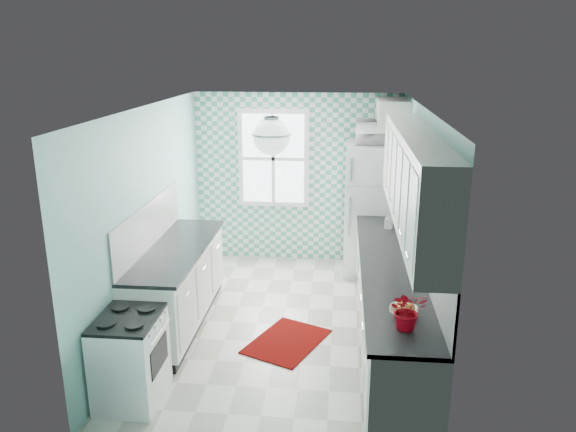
# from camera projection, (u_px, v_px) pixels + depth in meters

# --- Properties ---
(floor) EXTENTS (3.00, 4.40, 0.02)m
(floor) POSITION_uv_depth(u_px,v_px,m) (282.00, 325.00, 6.56)
(floor) COLOR silver
(floor) RESTS_ON ground
(ceiling) EXTENTS (3.00, 4.40, 0.02)m
(ceiling) POSITION_uv_depth(u_px,v_px,m) (281.00, 107.00, 5.84)
(ceiling) COLOR white
(ceiling) RESTS_ON wall_back
(wall_back) EXTENTS (3.00, 0.02, 2.50)m
(wall_back) POSITION_uv_depth(u_px,v_px,m) (297.00, 178.00, 8.31)
(wall_back) COLOR #80BDB5
(wall_back) RESTS_ON floor
(wall_front) EXTENTS (3.00, 0.02, 2.50)m
(wall_front) POSITION_uv_depth(u_px,v_px,m) (249.00, 312.00, 4.09)
(wall_front) COLOR #80BDB5
(wall_front) RESTS_ON floor
(wall_left) EXTENTS (0.02, 4.40, 2.50)m
(wall_left) POSITION_uv_depth(u_px,v_px,m) (149.00, 218.00, 6.34)
(wall_left) COLOR #80BDB5
(wall_left) RESTS_ON floor
(wall_right) EXTENTS (0.02, 4.40, 2.50)m
(wall_right) POSITION_uv_depth(u_px,v_px,m) (420.00, 226.00, 6.06)
(wall_right) COLOR #80BDB5
(wall_right) RESTS_ON floor
(accent_wall) EXTENTS (3.00, 0.01, 2.50)m
(accent_wall) POSITION_uv_depth(u_px,v_px,m) (297.00, 179.00, 8.29)
(accent_wall) COLOR #4AA487
(accent_wall) RESTS_ON wall_back
(window) EXTENTS (1.04, 0.05, 1.44)m
(window) POSITION_uv_depth(u_px,v_px,m) (273.00, 159.00, 8.21)
(window) COLOR white
(window) RESTS_ON wall_back
(backsplash_right) EXTENTS (0.02, 3.60, 0.51)m
(backsplash_right) POSITION_uv_depth(u_px,v_px,m) (423.00, 243.00, 5.70)
(backsplash_right) COLOR white
(backsplash_right) RESTS_ON wall_right
(backsplash_left) EXTENTS (0.02, 2.15, 0.51)m
(backsplash_left) POSITION_uv_depth(u_px,v_px,m) (149.00, 225.00, 6.28)
(backsplash_left) COLOR white
(backsplash_left) RESTS_ON wall_left
(upper_cabinets_right) EXTENTS (0.33, 3.20, 0.90)m
(upper_cabinets_right) POSITION_uv_depth(u_px,v_px,m) (414.00, 180.00, 5.32)
(upper_cabinets_right) COLOR silver
(upper_cabinets_right) RESTS_ON wall_right
(upper_cabinet_fridge) EXTENTS (0.40, 0.74, 0.40)m
(upper_cabinet_fridge) POSITION_uv_depth(u_px,v_px,m) (392.00, 114.00, 7.54)
(upper_cabinet_fridge) COLOR silver
(upper_cabinet_fridge) RESTS_ON wall_right
(ceiling_light) EXTENTS (0.34, 0.34, 0.35)m
(ceiling_light) POSITION_uv_depth(u_px,v_px,m) (271.00, 136.00, 5.13)
(ceiling_light) COLOR silver
(ceiling_light) RESTS_ON ceiling
(base_cabinets_right) EXTENTS (0.60, 3.60, 0.90)m
(base_cabinets_right) POSITION_uv_depth(u_px,v_px,m) (390.00, 309.00, 5.94)
(base_cabinets_right) COLOR white
(base_cabinets_right) RESTS_ON floor
(countertop_right) EXTENTS (0.63, 3.60, 0.04)m
(countertop_right) POSITION_uv_depth(u_px,v_px,m) (391.00, 267.00, 5.80)
(countertop_right) COLOR black
(countertop_right) RESTS_ON base_cabinets_right
(base_cabinets_left) EXTENTS (0.60, 2.15, 0.90)m
(base_cabinets_left) POSITION_uv_depth(u_px,v_px,m) (178.00, 287.00, 6.47)
(base_cabinets_left) COLOR white
(base_cabinets_left) RESTS_ON floor
(countertop_left) EXTENTS (0.63, 2.15, 0.04)m
(countertop_left) POSITION_uv_depth(u_px,v_px,m) (177.00, 249.00, 6.33)
(countertop_left) COLOR black
(countertop_left) RESTS_ON base_cabinets_left
(fridge) EXTENTS (0.81, 0.80, 1.85)m
(fridge) POSITION_uv_depth(u_px,v_px,m) (373.00, 209.00, 7.89)
(fridge) COLOR silver
(fridge) RESTS_ON floor
(stove) EXTENTS (0.54, 0.67, 0.81)m
(stove) POSITION_uv_depth(u_px,v_px,m) (131.00, 357.00, 5.05)
(stove) COLOR white
(stove) RESTS_ON floor
(sink) EXTENTS (0.52, 0.44, 0.53)m
(sink) POSITION_uv_depth(u_px,v_px,m) (387.00, 239.00, 6.63)
(sink) COLOR silver
(sink) RESTS_ON countertop_right
(rug) EXTENTS (0.98, 1.12, 0.01)m
(rug) POSITION_uv_depth(u_px,v_px,m) (287.00, 341.00, 6.16)
(rug) COLOR maroon
(rug) RESTS_ON floor
(dish_towel) EXTENTS (0.06, 0.23, 0.35)m
(dish_towel) POSITION_uv_depth(u_px,v_px,m) (358.00, 267.00, 7.00)
(dish_towel) COLOR #58AB9B
(dish_towel) RESTS_ON base_cabinets_right
(fruit_bowl) EXTENTS (0.27, 0.27, 0.06)m
(fruit_bowl) POSITION_uv_depth(u_px,v_px,m) (403.00, 311.00, 4.72)
(fruit_bowl) COLOR white
(fruit_bowl) RESTS_ON countertop_right
(potted_plant) EXTENTS (0.34, 0.31, 0.33)m
(potted_plant) POSITION_uv_depth(u_px,v_px,m) (408.00, 310.00, 4.44)
(potted_plant) COLOR #AC1632
(potted_plant) RESTS_ON countertop_right
(soap_bottle) EXTENTS (0.11, 0.11, 0.20)m
(soap_bottle) POSITION_uv_depth(u_px,v_px,m) (389.00, 221.00, 6.97)
(soap_bottle) COLOR #9AB3BA
(soap_bottle) RESTS_ON countertop_right
(microwave) EXTENTS (0.58, 0.41, 0.31)m
(microwave) POSITION_uv_depth(u_px,v_px,m) (377.00, 132.00, 7.58)
(microwave) COLOR silver
(microwave) RESTS_ON fridge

